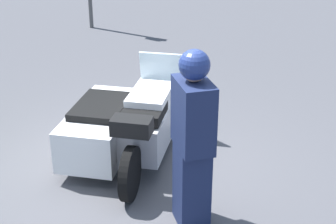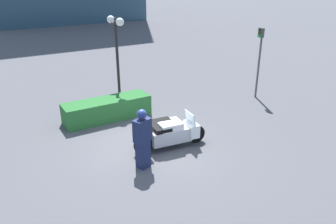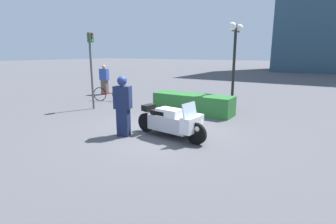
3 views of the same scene
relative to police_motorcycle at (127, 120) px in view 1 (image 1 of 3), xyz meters
The scene contains 3 objects.
ground_plane 0.83m from the police_motorcycle, behind, with size 160.00×160.00×0.00m, color #4C4C51.
police_motorcycle is the anchor object (origin of this frame).
officer_rider 1.69m from the police_motorcycle, 147.17° to the right, with size 0.57×0.45×1.82m.
Camera 1 is at (-4.98, -0.99, 3.19)m, focal length 55.00 mm.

